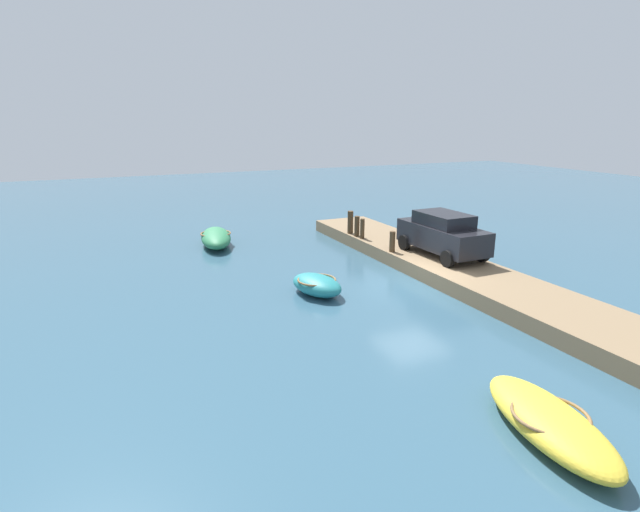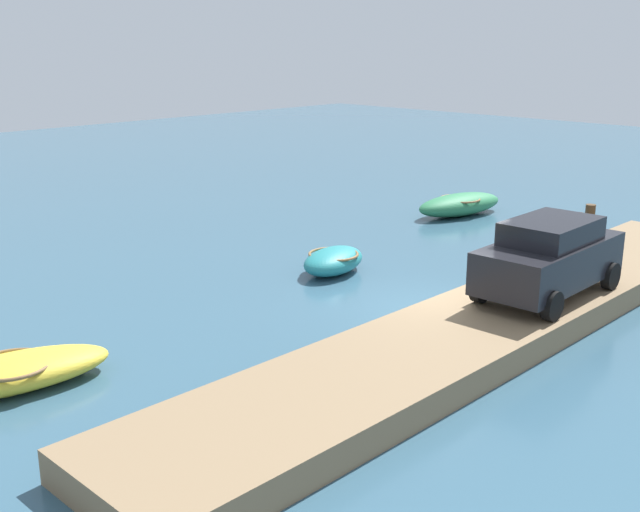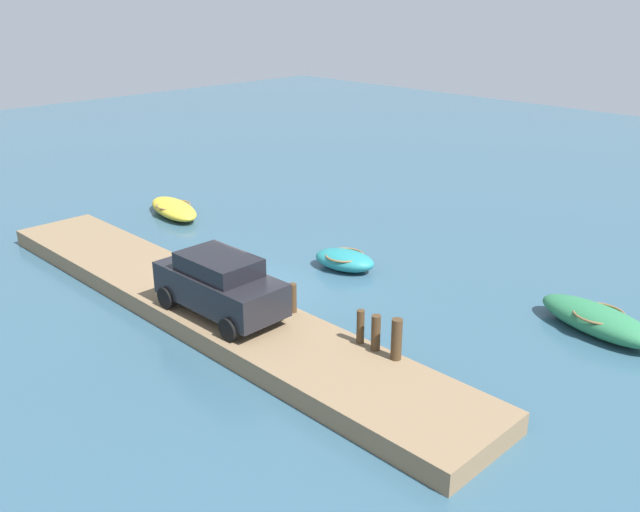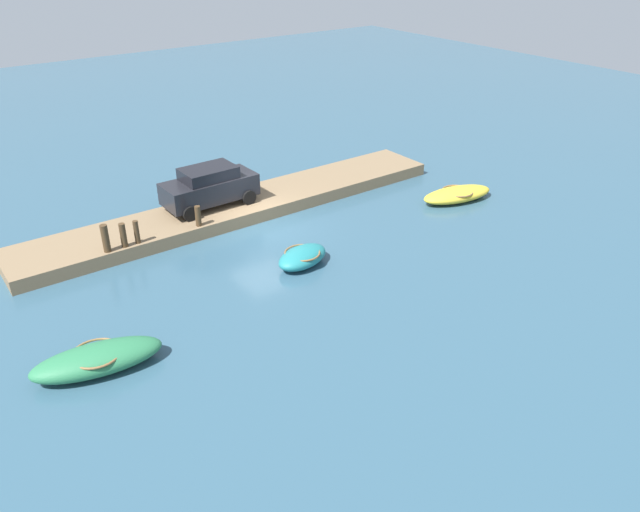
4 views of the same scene
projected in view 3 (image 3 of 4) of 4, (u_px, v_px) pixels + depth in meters
The scene contains 10 objects.
ground_plane at pixel (253, 295), 22.33m from camera, with size 84.00×84.00×0.00m, color #33566B.
dock_platform at pixel (204, 306), 20.97m from camera, with size 20.03×2.95×0.56m, color #846B4C.
dinghy_teal at pixel (345, 260), 24.29m from camera, with size 2.48×1.78×0.69m.
rowboat_yellow at pixel (174, 209), 29.99m from camera, with size 3.80×2.08×0.62m.
rowboat_green at pixel (598, 320), 19.80m from camera, with size 3.92×2.06×0.78m.
mooring_post_west at pixel (293, 298), 19.77m from camera, with size 0.24×0.24×0.86m, color #47331E.
mooring_post_mid_west at pixel (360, 327), 18.03m from camera, with size 0.20×0.20×0.93m, color #47331E.
mooring_post_mid_east at pixel (376, 333), 17.68m from camera, with size 0.24×0.24×0.96m, color #47331E.
mooring_post_east at pixel (397, 339), 17.21m from camera, with size 0.28×0.28×1.10m, color #47331E.
parked_car at pixel (220, 284), 19.49m from camera, with size 4.10×1.99×1.76m.
Camera 3 is at (15.96, -12.82, 9.26)m, focal length 39.06 mm.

